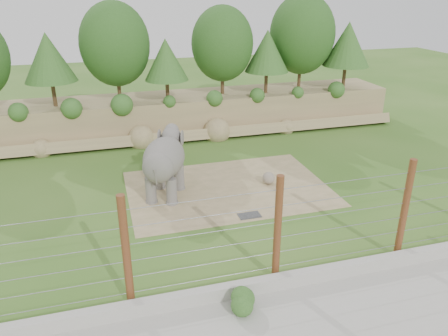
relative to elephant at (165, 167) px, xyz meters
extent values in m
plane|color=#33641C|center=(2.65, -3.08, -1.53)|extent=(90.00, 90.00, 0.00)
cube|color=#877551|center=(2.65, 9.92, -0.28)|extent=(30.00, 4.00, 2.50)
cube|color=#877551|center=(2.65, 7.62, -1.18)|extent=(30.00, 1.37, 1.07)
cylinder|color=#3F2B19|center=(-5.35, 9.42, 1.75)|extent=(0.24, 0.24, 1.58)
sphere|color=#1E4416|center=(-5.35, 9.42, 3.89)|extent=(3.60, 3.60, 3.60)
cylinder|color=#3F2B19|center=(-1.35, 9.92, 1.93)|extent=(0.24, 0.24, 1.92)
sphere|color=#1E4416|center=(-1.35, 9.92, 4.54)|extent=(4.40, 4.40, 4.40)
cylinder|color=#3F2B19|center=(1.65, 8.72, 1.67)|extent=(0.24, 0.24, 1.40)
sphere|color=#1E4416|center=(1.65, 8.72, 3.57)|extent=(3.20, 3.20, 3.20)
cylinder|color=#3F2B19|center=(5.65, 9.72, 1.88)|extent=(0.24, 0.24, 1.82)
sphere|color=#1E4416|center=(5.65, 9.72, 4.35)|extent=(4.16, 4.16, 4.16)
cylinder|color=#3F2B19|center=(8.65, 9.12, 1.72)|extent=(0.24, 0.24, 1.50)
sphere|color=#1E4416|center=(8.65, 9.12, 3.76)|extent=(3.44, 3.44, 3.44)
cylinder|color=#3F2B19|center=(11.65, 10.12, 1.98)|extent=(0.24, 0.24, 2.03)
sphere|color=#1E4416|center=(11.65, 10.12, 4.74)|extent=(4.64, 4.64, 4.64)
cylinder|color=#3F2B19|center=(14.65, 8.92, 1.79)|extent=(0.24, 0.24, 1.64)
sphere|color=#1E4416|center=(14.65, 8.92, 4.02)|extent=(3.76, 3.76, 3.76)
cube|color=#8D7E52|center=(3.15, -0.08, -1.52)|extent=(10.00, 7.00, 0.02)
cube|color=#262628|center=(3.26, -3.08, -1.50)|extent=(1.00, 0.60, 0.03)
sphere|color=#7C6F5F|center=(5.32, -0.15, -1.19)|extent=(0.64, 0.64, 0.64)
cube|color=#ADAAA2|center=(2.65, -8.08, -1.28)|extent=(26.00, 0.35, 0.50)
cube|color=#ADAAA2|center=(2.65, -10.08, -1.53)|extent=(26.00, 4.00, 0.01)
cylinder|color=#522318|center=(-2.35, -7.58, 0.47)|extent=(0.26, 0.26, 4.00)
cylinder|color=#522318|center=(2.65, -7.58, 0.47)|extent=(0.26, 0.26, 4.00)
cylinder|color=#522318|center=(7.65, -7.58, 0.47)|extent=(0.26, 0.26, 4.00)
cylinder|color=gray|center=(2.65, -7.58, -1.03)|extent=(20.00, 0.02, 0.02)
cylinder|color=gray|center=(2.65, -7.58, -0.43)|extent=(20.00, 0.02, 0.02)
cylinder|color=gray|center=(2.65, -7.58, 0.17)|extent=(20.00, 0.02, 0.02)
cylinder|color=gray|center=(2.65, -7.58, 0.77)|extent=(20.00, 0.02, 0.02)
cylinder|color=gray|center=(2.65, -7.58, 1.37)|extent=(20.00, 0.02, 0.02)
cylinder|color=gray|center=(2.65, -7.58, 1.97)|extent=(20.00, 0.02, 0.02)
sphere|color=#305922|center=(0.92, -8.88, -1.14)|extent=(0.78, 0.78, 0.78)
camera|label=1|loc=(-2.59, -19.26, 8.12)|focal=35.00mm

